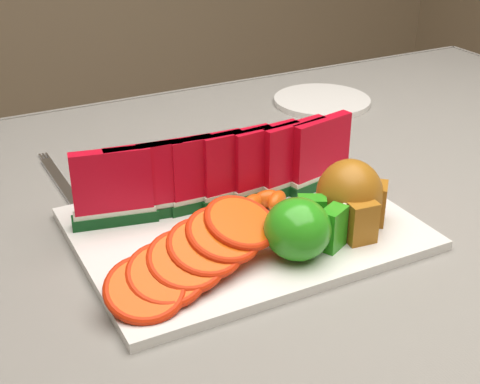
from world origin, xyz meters
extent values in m
cube|color=#4E331B|center=(0.00, 0.00, 0.73)|extent=(1.40, 0.90, 0.03)
cube|color=#4E331B|center=(0.64, 0.39, 0.36)|extent=(0.06, 0.06, 0.72)
cube|color=gray|center=(0.00, 0.00, 0.75)|extent=(1.52, 1.02, 0.01)
cube|color=gray|center=(0.00, 0.51, 0.66)|extent=(1.52, 0.01, 0.20)
cube|color=silver|center=(-0.10, -0.03, 0.76)|extent=(0.40, 0.30, 0.01)
ellipsoid|color=#297717|center=(-0.08, -0.12, 0.80)|extent=(0.08, 0.08, 0.07)
cube|color=#297717|center=(-0.03, -0.13, 0.80)|extent=(0.04, 0.03, 0.05)
cube|color=beige|center=(-0.03, -0.13, 0.80)|extent=(0.03, 0.02, 0.05)
cube|color=#297717|center=(-0.04, -0.09, 0.80)|extent=(0.04, 0.03, 0.05)
cube|color=beige|center=(-0.03, -0.09, 0.80)|extent=(0.03, 0.02, 0.05)
ellipsoid|color=#945606|center=(0.01, -0.09, 0.81)|extent=(0.10, 0.10, 0.09)
cube|color=#945606|center=(0.00, -0.13, 0.79)|extent=(0.04, 0.03, 0.05)
cube|color=#945606|center=(0.05, -0.10, 0.79)|extent=(0.04, 0.04, 0.05)
cylinder|color=silver|center=(0.25, 0.32, 0.76)|extent=(0.18, 0.18, 0.01)
cube|color=silver|center=(-0.27, 0.21, 0.76)|extent=(0.02, 0.17, 0.00)
cube|color=silver|center=(-0.27, 0.30, 0.76)|extent=(0.00, 0.04, 0.00)
cube|color=silver|center=(-0.27, 0.30, 0.76)|extent=(0.00, 0.04, 0.00)
cube|color=silver|center=(-0.26, 0.30, 0.76)|extent=(0.00, 0.04, 0.00)
cube|color=#093310|center=(-0.24, 0.04, 0.78)|extent=(0.11, 0.04, 0.01)
cube|color=silver|center=(-0.24, 0.04, 0.79)|extent=(0.10, 0.04, 0.01)
cube|color=red|center=(-0.24, 0.04, 0.83)|extent=(0.10, 0.04, 0.08)
cube|color=#093310|center=(-0.20, 0.04, 0.78)|extent=(0.11, 0.04, 0.01)
cube|color=silver|center=(-0.20, 0.04, 0.79)|extent=(0.10, 0.03, 0.01)
cube|color=red|center=(-0.20, 0.04, 0.83)|extent=(0.10, 0.03, 0.08)
cube|color=#093310|center=(-0.16, 0.03, 0.78)|extent=(0.11, 0.03, 0.01)
cube|color=silver|center=(-0.16, 0.03, 0.79)|extent=(0.10, 0.03, 0.01)
cube|color=red|center=(-0.16, 0.03, 0.83)|extent=(0.10, 0.02, 0.08)
cube|color=#093310|center=(-0.12, 0.03, 0.78)|extent=(0.11, 0.02, 0.01)
cube|color=silver|center=(-0.12, 0.03, 0.79)|extent=(0.10, 0.02, 0.01)
cube|color=red|center=(-0.12, 0.03, 0.83)|extent=(0.10, 0.02, 0.08)
cube|color=#093310|center=(-0.08, 0.03, 0.78)|extent=(0.11, 0.02, 0.01)
cube|color=silver|center=(-0.08, 0.03, 0.79)|extent=(0.10, 0.02, 0.01)
cube|color=red|center=(-0.08, 0.03, 0.83)|extent=(0.10, 0.02, 0.08)
cube|color=#093310|center=(-0.04, 0.02, 0.78)|extent=(0.11, 0.03, 0.01)
cube|color=silver|center=(-0.04, 0.02, 0.79)|extent=(0.10, 0.03, 0.01)
cube|color=red|center=(-0.04, 0.02, 0.83)|extent=(0.10, 0.02, 0.08)
cube|color=#093310|center=(0.00, 0.02, 0.78)|extent=(0.11, 0.04, 0.01)
cube|color=silver|center=(0.00, 0.02, 0.79)|extent=(0.10, 0.03, 0.01)
cube|color=red|center=(0.00, 0.02, 0.83)|extent=(0.10, 0.03, 0.08)
cube|color=#093310|center=(0.04, 0.01, 0.78)|extent=(0.11, 0.04, 0.01)
cube|color=silver|center=(0.04, 0.01, 0.79)|extent=(0.10, 0.04, 0.01)
cube|color=red|center=(0.04, 0.01, 0.83)|extent=(0.10, 0.04, 0.08)
cylinder|color=red|center=(-0.26, -0.13, 0.79)|extent=(0.09, 0.09, 0.03)
torus|color=#D85200|center=(-0.26, -0.13, 0.79)|extent=(0.10, 0.10, 0.04)
cylinder|color=red|center=(-0.23, -0.12, 0.79)|extent=(0.08, 0.08, 0.03)
torus|color=#D85200|center=(-0.23, -0.12, 0.79)|extent=(0.09, 0.09, 0.04)
cylinder|color=red|center=(-0.21, -0.11, 0.80)|extent=(0.08, 0.08, 0.03)
torus|color=#D85200|center=(-0.21, -0.11, 0.80)|extent=(0.09, 0.09, 0.04)
cylinder|color=red|center=(-0.18, -0.10, 0.80)|extent=(0.09, 0.09, 0.03)
torus|color=#D85200|center=(-0.18, -0.10, 0.80)|extent=(0.10, 0.10, 0.04)
cylinder|color=red|center=(-0.16, -0.09, 0.80)|extent=(0.09, 0.09, 0.03)
torus|color=#D85200|center=(-0.16, -0.09, 0.80)|extent=(0.11, 0.10, 0.04)
cylinder|color=red|center=(-0.13, -0.09, 0.81)|extent=(0.10, 0.10, 0.03)
torus|color=#D85200|center=(-0.13, -0.09, 0.81)|extent=(0.11, 0.11, 0.04)
cylinder|color=red|center=(-0.20, 0.10, 0.78)|extent=(0.08, 0.08, 0.03)
torus|color=#D85200|center=(-0.20, 0.10, 0.78)|extent=(0.09, 0.09, 0.03)
cylinder|color=red|center=(-0.15, 0.10, 0.79)|extent=(0.08, 0.08, 0.03)
torus|color=#D85200|center=(-0.15, 0.10, 0.79)|extent=(0.09, 0.09, 0.03)
cylinder|color=red|center=(-0.10, 0.10, 0.79)|extent=(0.09, 0.09, 0.03)
torus|color=#D85200|center=(-0.10, 0.10, 0.79)|extent=(0.10, 0.10, 0.03)
cylinder|color=red|center=(-0.05, 0.10, 0.79)|extent=(0.09, 0.09, 0.03)
torus|color=#D85200|center=(-0.05, 0.10, 0.79)|extent=(0.11, 0.11, 0.03)
ellipsoid|color=orange|center=(-0.16, -0.05, 0.78)|extent=(0.03, 0.04, 0.02)
ellipsoid|color=orange|center=(-0.15, -0.02, 0.78)|extent=(0.03, 0.04, 0.02)
ellipsoid|color=orange|center=(-0.12, -0.01, 0.78)|extent=(0.04, 0.04, 0.02)
ellipsoid|color=orange|center=(-0.10, -0.02, 0.78)|extent=(0.03, 0.04, 0.02)
ellipsoid|color=orange|center=(-0.07, -0.01, 0.78)|extent=(0.04, 0.03, 0.02)
ellipsoid|color=orange|center=(-0.05, -0.01, 0.78)|extent=(0.04, 0.03, 0.02)
ellipsoid|color=orange|center=(-0.04, -0.02, 0.78)|extent=(0.04, 0.04, 0.02)
camera|label=1|loc=(-0.43, -0.66, 1.18)|focal=50.00mm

